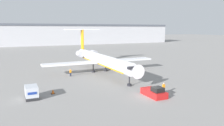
% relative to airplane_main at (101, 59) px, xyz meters
% --- Properties ---
extents(ground_plane, '(600.00, 600.00, 0.00)m').
position_rel_airplane_main_xyz_m(ground_plane, '(0.07, -21.18, -3.25)').
color(ground_plane, gray).
extents(terminal_building, '(180.00, 16.80, 13.54)m').
position_rel_airplane_main_xyz_m(terminal_building, '(0.07, 98.82, 3.54)').
color(terminal_building, '#B2B2B7').
rests_on(terminal_building, ground).
extents(airplane_main, '(27.37, 32.85, 10.31)m').
position_rel_airplane_main_xyz_m(airplane_main, '(0.00, 0.00, 0.00)').
color(airplane_main, white).
rests_on(airplane_main, ground).
extents(pushback_tug, '(2.17, 4.50, 1.67)m').
position_rel_airplane_main_xyz_m(pushback_tug, '(0.58, -21.15, -2.65)').
color(pushback_tug, '#B21919').
rests_on(pushback_tug, ground).
extents(luggage_cart, '(1.80, 2.87, 1.96)m').
position_rel_airplane_main_xyz_m(luggage_cart, '(-16.90, -14.50, -2.28)').
color(luggage_cart, '#232326').
rests_on(luggage_cart, ground).
extents(worker_near_tug, '(0.40, 0.26, 1.85)m').
position_rel_airplane_main_xyz_m(worker_near_tug, '(2.66, -20.83, -2.27)').
color(worker_near_tug, '#232838').
rests_on(worker_near_tug, ground).
extents(worker_by_wing, '(0.40, 0.24, 1.66)m').
position_rel_airplane_main_xyz_m(worker_by_wing, '(-7.74, -1.36, -2.39)').
color(worker_by_wing, '#232838').
rests_on(worker_by_wing, ground).
extents(traffic_cone_left, '(0.66, 0.66, 0.72)m').
position_rel_airplane_main_xyz_m(traffic_cone_left, '(-13.57, -13.26, -2.91)').
color(traffic_cone_left, black).
rests_on(traffic_cone_left, ground).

